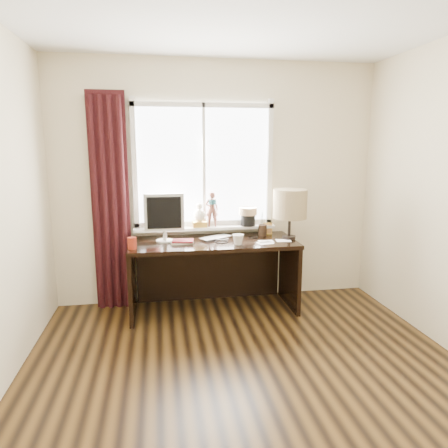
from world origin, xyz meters
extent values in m
cube|color=#503514|center=(0.00, 0.00, 0.00)|extent=(3.50, 4.00, 0.00)
cube|color=beige|center=(0.00, 2.00, 1.30)|extent=(3.50, 0.00, 2.60)
imported|color=silver|center=(-0.06, 1.71, 0.76)|extent=(0.41, 0.37, 0.03)
imported|color=white|center=(0.12, 1.44, 0.81)|extent=(0.15, 0.15, 0.11)
cylinder|color=maroon|center=(-0.90, 1.44, 0.81)|extent=(0.08, 0.08, 0.11)
cube|color=white|center=(-0.15, 1.99, 1.50)|extent=(1.40, 0.02, 1.30)
cube|color=silver|center=(-0.15, 1.96, 0.88)|extent=(1.50, 0.05, 0.05)
cube|color=silver|center=(-0.15, 1.96, 2.12)|extent=(1.50, 0.05, 0.05)
cube|color=silver|center=(-0.88, 1.96, 1.50)|extent=(0.05, 0.05, 1.40)
cube|color=silver|center=(0.57, 1.96, 1.50)|extent=(0.05, 0.05, 1.40)
cube|color=silver|center=(-0.15, 1.96, 1.50)|extent=(0.03, 0.05, 1.30)
cube|color=silver|center=(-0.15, 1.91, 0.83)|extent=(1.52, 0.18, 0.03)
cylinder|color=#560C0B|center=(-0.71, 1.88, 0.99)|extent=(0.15, 0.15, 0.27)
cube|color=gold|center=(-0.21, 1.89, 0.88)|extent=(0.15, 0.12, 0.06)
sphere|color=beige|center=(-0.21, 1.89, 0.97)|extent=(0.13, 0.13, 0.13)
sphere|color=beige|center=(-0.21, 1.89, 1.07)|extent=(0.07, 0.07, 0.07)
imported|color=brown|center=(-0.07, 1.90, 1.04)|extent=(0.14, 0.10, 0.38)
cylinder|color=#1E4C51|center=(-0.07, 1.89, 1.12)|extent=(0.09, 0.09, 0.05)
cylinder|color=black|center=(0.32, 1.87, 0.91)|extent=(0.16, 0.16, 0.12)
cylinder|color=#8C6B4C|center=(0.32, 1.87, 1.01)|extent=(0.20, 0.20, 0.08)
cube|color=black|center=(-1.13, 1.92, 1.12)|extent=(0.38, 0.05, 2.25)
cylinder|color=black|center=(-1.27, 1.89, 1.10)|extent=(0.06, 0.06, 2.20)
cylinder|color=black|center=(-1.18, 1.89, 1.10)|extent=(0.06, 0.06, 2.20)
cylinder|color=black|center=(-1.09, 1.89, 1.10)|extent=(0.06, 0.06, 2.20)
cylinder|color=black|center=(-1.00, 1.89, 1.10)|extent=(0.06, 0.06, 2.20)
cube|color=black|center=(-0.10, 1.63, 0.73)|extent=(1.70, 0.70, 0.04)
cube|color=black|center=(-0.93, 1.63, 0.35)|extent=(0.04, 0.64, 0.71)
cube|color=black|center=(0.73, 1.63, 0.35)|extent=(0.04, 0.64, 0.71)
cube|color=black|center=(-0.10, 1.97, 0.35)|extent=(1.60, 0.03, 0.71)
cylinder|color=beige|center=(-0.59, 1.69, 0.76)|extent=(0.18, 0.18, 0.01)
cylinder|color=beige|center=(-0.59, 1.69, 0.81)|extent=(0.04, 0.04, 0.10)
cube|color=beige|center=(-0.59, 1.69, 1.05)|extent=(0.40, 0.04, 0.38)
cube|color=black|center=(-0.59, 1.67, 1.05)|extent=(0.34, 0.01, 0.32)
cube|color=beige|center=(-0.42, 1.59, 0.76)|extent=(0.23, 0.17, 0.02)
cube|color=maroon|center=(-0.41, 1.58, 0.78)|extent=(0.23, 0.18, 0.01)
cylinder|color=black|center=(0.46, 1.79, 0.81)|extent=(0.09, 0.09, 0.12)
cylinder|color=black|center=(0.45, 1.80, 0.86)|extent=(0.01, 0.01, 0.22)
cylinder|color=black|center=(0.48, 1.78, 0.84)|extent=(0.01, 0.01, 0.19)
cylinder|color=black|center=(0.46, 1.81, 0.88)|extent=(0.01, 0.01, 0.25)
cylinder|color=black|center=(0.48, 1.80, 0.83)|extent=(0.01, 0.01, 0.17)
cube|color=gold|center=(0.54, 1.84, 0.81)|extent=(0.10, 0.03, 0.13)
cube|color=#996633|center=(0.54, 1.83, 0.81)|extent=(0.07, 0.02, 0.10)
cylinder|color=black|center=(0.70, 1.60, 0.77)|extent=(0.14, 0.14, 0.03)
cylinder|color=black|center=(0.70, 1.60, 0.89)|extent=(0.03, 0.03, 0.22)
cylinder|color=tan|center=(0.70, 1.60, 1.12)|extent=(0.35, 0.35, 0.30)
cube|color=white|center=(0.43, 1.51, 0.75)|extent=(0.15, 0.11, 0.00)
cube|color=white|center=(0.62, 1.52, 0.75)|extent=(0.16, 0.13, 0.00)
cube|color=white|center=(0.40, 1.45, 0.75)|extent=(0.17, 0.14, 0.00)
torus|color=black|center=(-0.02, 1.57, 0.75)|extent=(0.17, 0.17, 0.01)
torus|color=black|center=(0.34, 1.71, 0.75)|extent=(0.14, 0.14, 0.01)
torus|color=black|center=(-0.08, 1.77, 0.75)|extent=(0.13, 0.13, 0.01)
camera|label=1|loc=(-0.64, -2.31, 1.71)|focal=32.00mm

